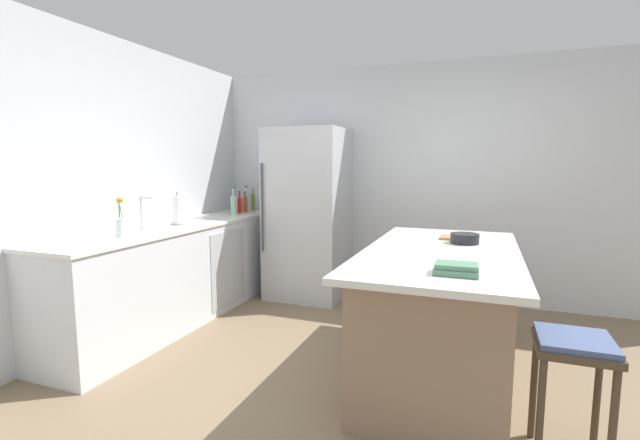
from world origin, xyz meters
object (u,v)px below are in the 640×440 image
olive_oil_bottle (253,202)px  syrup_bottle (234,205)px  mixing_bowl (465,238)px  flower_vase (121,224)px  cookbook_stack (456,269)px  soda_bottle (247,201)px  hot_sauce_bottle (240,205)px  bar_stool (573,360)px  kitchen_island (439,312)px  sink_faucet (143,212)px  refrigerator (308,214)px  cutting_board (459,238)px  vinegar_bottle (245,204)px  paper_towel_roll (178,211)px  gin_bottle (234,205)px

olive_oil_bottle → syrup_bottle: olive_oil_bottle is taller
olive_oil_bottle → mixing_bowl: bearing=-27.2°
flower_vase → cookbook_stack: flower_vase is taller
soda_bottle → hot_sauce_bottle: size_ratio=1.19×
bar_stool → hot_sauce_bottle: size_ratio=2.55×
kitchen_island → olive_oil_bottle: size_ratio=7.39×
sink_faucet → olive_oil_bottle: bearing=86.2°
refrigerator → flower_vase: size_ratio=6.09×
cutting_board → bar_stool: bearing=-62.8°
hot_sauce_bottle → mixing_bowl: (2.55, -1.01, -0.09)m
refrigerator → flower_vase: refrigerator is taller
vinegar_bottle → syrup_bottle: syrup_bottle is taller
sink_faucet → paper_towel_roll: 0.38m
kitchen_island → flower_vase: size_ratio=6.44×
soda_bottle → cookbook_stack: 3.38m
paper_towel_roll → cutting_board: size_ratio=1.08×
kitchen_island → cutting_board: cutting_board is taller
olive_oil_bottle → cutting_board: 2.73m
bar_stool → mixing_bowl: (-0.57, 1.04, 0.41)m
refrigerator → syrup_bottle: bearing=-166.2°
kitchen_island → refrigerator: refrigerator is taller
refrigerator → olive_oil_bottle: 0.83m
flower_vase → vinegar_bottle: size_ratio=1.25×
hot_sauce_bottle → gin_bottle: bearing=-78.6°
kitchen_island → paper_towel_roll: 2.53m
cookbook_stack → cutting_board: (-0.05, 1.17, -0.02)m
paper_towel_roll → cookbook_stack: (2.58, -0.94, -0.13)m
flower_vase → gin_bottle: (0.03, 1.61, 0.02)m
olive_oil_bottle → soda_bottle: (-0.03, -0.10, 0.02)m
kitchen_island → cutting_board: (0.09, 0.50, 0.46)m
vinegar_bottle → hot_sauce_bottle: 0.11m
refrigerator → vinegar_bottle: 0.82m
syrup_bottle → soda_bottle: bearing=88.8°
olive_oil_bottle → cookbook_stack: (2.53, -2.30, -0.10)m
vinegar_bottle → mixing_bowl: (2.54, -1.12, -0.09)m
flower_vase → cutting_board: (2.49, 0.97, -0.12)m
soda_bottle → cookbook_stack: bearing=-40.6°
syrup_bottle → cookbook_stack: bearing=-36.7°
mixing_bowl → gin_bottle: bearing=161.9°
kitchen_island → bar_stool: 1.01m
refrigerator → syrup_bottle: size_ratio=7.07×
syrup_bottle → gin_bottle: (0.06, -0.10, 0.01)m
refrigerator → cookbook_stack: 2.74m
refrigerator → sink_faucet: (-0.92, -1.56, 0.15)m
bar_stool → hot_sauce_bottle: (-3.12, 2.05, 0.50)m
gin_bottle → flower_vase: bearing=-91.0°
bar_stool → soda_bottle: 3.89m
refrigerator → gin_bottle: bearing=-158.8°
cookbook_stack → sink_faucet: bearing=168.0°
gin_bottle → cookbook_stack: 3.10m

